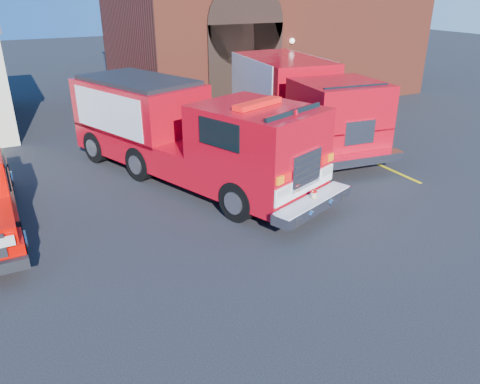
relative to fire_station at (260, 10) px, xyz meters
name	(u,v)px	position (x,y,z in m)	size (l,w,h in m)	color
ground	(218,222)	(-8.99, -13.98, -4.25)	(100.00, 100.00, 0.00)	black
parking_stripe_near	(386,168)	(-2.49, -12.98, -4.25)	(0.12, 3.00, 0.01)	#DEBC0B
parking_stripe_mid	(330,143)	(-2.49, -9.98, -4.25)	(0.12, 3.00, 0.01)	#DEBC0B
parking_stripe_far	(287,124)	(-2.49, -6.98, -4.25)	(0.12, 3.00, 0.01)	#DEBC0B
fire_station	(260,10)	(0.00, 0.00, 0.00)	(15.20, 10.20, 8.45)	maroon
fire_engine	(186,132)	(-8.59, -10.86, -2.79)	(5.63, 9.50, 2.83)	black
secondary_truck	(296,97)	(-3.27, -8.70, -2.68)	(3.72, 9.15, 2.89)	black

